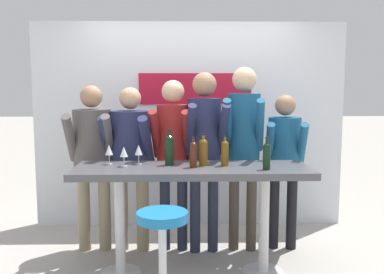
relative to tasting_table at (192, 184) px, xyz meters
name	(u,v)px	position (x,y,z in m)	size (l,w,h in m)	color
ground_plane	(192,273)	(0.00, 0.00, -0.82)	(40.00, 40.00, 0.00)	#B2ADA3
back_wall	(189,125)	(0.00, 1.42, 0.39)	(3.66, 0.12, 2.41)	silver
tasting_table	(192,184)	(0.00, 0.00, 0.00)	(2.06, 0.64, 0.97)	#4C4C51
bar_stool	(162,246)	(-0.23, -0.65, -0.31)	(0.39, 0.39, 0.77)	silver
person_far_left	(93,150)	(-0.98, 0.59, 0.22)	(0.45, 0.54, 1.68)	gray
person_left	(131,152)	(-0.60, 0.57, 0.20)	(0.52, 0.60, 1.66)	gray
person_center_left	(173,145)	(-0.18, 0.57, 0.27)	(0.42, 0.55, 1.73)	#23283D
person_center	(204,141)	(0.13, 0.51, 0.32)	(0.42, 0.56, 1.80)	#23283D
person_center_right	(244,136)	(0.53, 0.55, 0.36)	(0.44, 0.58, 1.86)	#473D33
person_right	(284,155)	(0.94, 0.58, 0.17)	(0.44, 0.53, 1.58)	black
wine_bottle_0	(193,153)	(0.01, -0.03, 0.28)	(0.06, 0.06, 0.27)	#4C1E0F
wine_bottle_1	(169,148)	(-0.20, 0.09, 0.30)	(0.08, 0.08, 0.32)	black
wine_bottle_2	(225,152)	(0.29, 0.04, 0.28)	(0.07, 0.07, 0.27)	brown
wine_bottle_3	(267,155)	(0.62, -0.14, 0.28)	(0.06, 0.06, 0.27)	black
wine_bottle_4	(203,151)	(0.10, 0.05, 0.29)	(0.08, 0.08, 0.29)	brown
wine_glass_0	(124,152)	(-0.60, 0.03, 0.28)	(0.07, 0.07, 0.18)	silver
wine_glass_1	(139,151)	(-0.48, 0.13, 0.28)	(0.07, 0.07, 0.18)	silver
wine_glass_2	(109,151)	(-0.74, 0.14, 0.28)	(0.07, 0.07, 0.18)	silver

